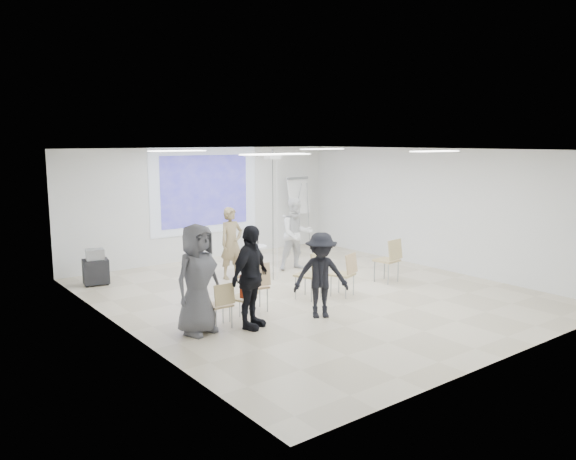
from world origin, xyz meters
TOP-DOWN VIEW (x-y plane):
  - floor at (0.00, 0.00)m, footprint 8.00×9.00m
  - ceiling at (0.00, 0.00)m, footprint 8.00×9.00m
  - wall_back at (0.00, 4.55)m, footprint 8.00×0.10m
  - wall_left at (-4.05, 0.00)m, footprint 0.10×9.00m
  - wall_right at (4.05, 0.00)m, footprint 0.10×9.00m
  - projection_halo at (0.00, 4.49)m, footprint 3.20×0.01m
  - projection_image at (0.00, 4.47)m, footprint 2.60×0.01m
  - pedestal_table at (0.08, 2.22)m, footprint 0.65×0.65m
  - player_left at (-0.63, 2.13)m, footprint 0.73×0.52m
  - player_right at (1.13, 1.94)m, footprint 1.10×0.97m
  - controller_left at (-0.45, 2.38)m, footprint 0.05×0.12m
  - controller_right at (0.95, 2.19)m, footprint 0.07×0.13m
  - chair_far_left at (-2.64, -0.80)m, footprint 0.38×0.41m
  - chair_left_mid at (-2.11, -0.73)m, footprint 0.53×0.55m
  - chair_left_inner at (-1.64, -0.37)m, footprint 0.53×0.56m
  - chair_center at (-0.27, -0.35)m, footprint 0.60×0.62m
  - chair_right_inner at (0.42, -0.62)m, footprint 0.55×0.57m
  - chair_right_far at (1.99, -0.38)m, footprint 0.53×0.56m
  - red_jacket at (-2.14, -0.89)m, footprint 0.43×0.26m
  - laptop at (-1.62, -0.27)m, footprint 0.39×0.32m
  - audience_left at (-2.22, -1.07)m, footprint 1.38×1.16m
  - audience_mid at (-0.88, -1.34)m, footprint 1.30×1.10m
  - audience_outer at (-3.06, -0.76)m, footprint 1.15×0.90m
  - flipchart_easel at (2.86, 4.04)m, footprint 0.92×0.70m
  - av_cart at (-3.36, 3.47)m, footprint 0.61×0.53m
  - ceiling_projector at (0.10, 1.49)m, footprint 0.30×0.25m
  - fluor_panel_nw at (-2.00, 2.00)m, footprint 1.20×0.30m
  - fluor_panel_ne at (2.00, 2.00)m, footprint 1.20×0.30m
  - fluor_panel_sw at (-2.00, -1.50)m, footprint 1.20×0.30m
  - fluor_panel_se at (2.00, -1.50)m, footprint 1.20×0.30m

SIDE VIEW (x-z plane):
  - floor at x=0.00m, z-range -0.10..0.00m
  - av_cart at x=-3.36m, z-range -0.03..0.78m
  - pedestal_table at x=0.08m, z-range 0.04..0.73m
  - chair_far_left at x=-2.64m, z-range 0.07..0.88m
  - chair_left_mid at x=-2.11m, z-range 0.08..0.92m
  - laptop at x=-1.62m, z-range 0.50..0.53m
  - chair_right_inner at x=0.42m, z-range 0.08..0.99m
  - chair_left_inner at x=-1.64m, z-range 0.09..1.04m
  - chair_center at x=-0.27m, z-range 0.09..1.07m
  - chair_right_far at x=1.99m, z-range 0.09..1.09m
  - red_jacket at x=-2.14m, z-range 0.52..0.92m
  - audience_mid at x=-0.88m, z-range 0.00..1.77m
  - player_left at x=-0.63m, z-range 0.00..1.89m
  - player_right at x=1.13m, z-range 0.00..1.97m
  - audience_left at x=-2.22m, z-range 0.00..2.05m
  - audience_outer at x=-3.06m, z-range 0.00..2.08m
  - controller_left at x=-0.45m, z-range 1.23..1.27m
  - controller_right at x=0.95m, z-range 1.31..1.35m
  - wall_back at x=0.00m, z-range 0.00..3.00m
  - wall_left at x=-4.05m, z-range 0.00..3.00m
  - wall_right at x=4.05m, z-range 0.00..3.00m
  - flipchart_easel at x=2.86m, z-range 0.50..2.63m
  - projection_halo at x=0.00m, z-range 0.70..3.00m
  - projection_image at x=0.00m, z-range 0.90..2.80m
  - ceiling_projector at x=0.10m, z-range 1.19..4.19m
  - fluor_panel_nw at x=-2.00m, z-range 2.96..2.98m
  - fluor_panel_ne at x=2.00m, z-range 2.96..2.98m
  - fluor_panel_sw at x=-2.00m, z-range 2.96..2.98m
  - fluor_panel_se at x=2.00m, z-range 2.96..2.98m
  - ceiling at x=0.00m, z-range 3.00..3.10m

